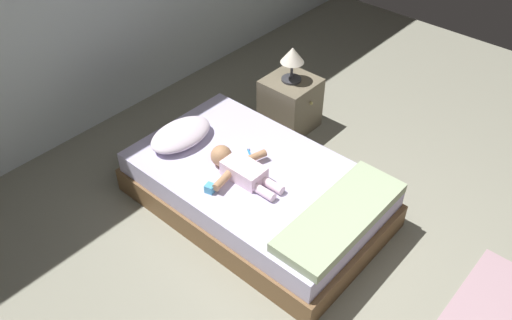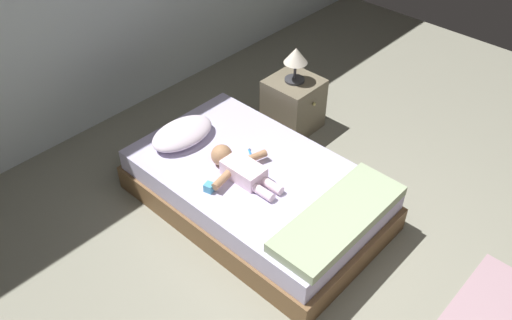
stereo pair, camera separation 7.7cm
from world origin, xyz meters
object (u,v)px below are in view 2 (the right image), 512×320
(baby, at_px, (239,168))
(toothbrush, at_px, (250,153))
(pillow, at_px, (182,133))
(lamp, at_px, (296,58))
(toy_block, at_px, (209,187))
(bed, at_px, (256,189))
(nightstand, at_px, (293,104))

(baby, distance_m, toothbrush, 0.25)
(pillow, xyz_separation_m, baby, (0.01, -0.60, -0.00))
(toothbrush, height_order, lamp, lamp)
(pillow, relative_size, baby, 0.86)
(toy_block, bearing_deg, toothbrush, 7.93)
(bed, relative_size, pillow, 3.57)
(toy_block, bearing_deg, bed, -13.76)
(baby, distance_m, toy_block, 0.27)
(toy_block, bearing_deg, baby, -6.48)
(toothbrush, bearing_deg, bed, -123.73)
(toothbrush, bearing_deg, nightstand, 19.22)
(bed, distance_m, baby, 0.29)
(bed, bearing_deg, nightstand, 25.27)
(pillow, relative_size, toothbrush, 4.28)
(baby, bearing_deg, pillow, 90.97)
(bed, xyz_separation_m, toothbrush, (0.11, 0.16, 0.20))
(lamp, bearing_deg, pillow, 170.01)
(pillow, xyz_separation_m, lamp, (1.12, -0.20, 0.27))
(lamp, bearing_deg, toy_block, -164.63)
(pillow, bearing_deg, nightstand, -10.00)
(bed, bearing_deg, lamp, 25.28)
(pillow, distance_m, baby, 0.60)
(pillow, distance_m, nightstand, 1.15)
(toothbrush, distance_m, nightstand, 0.95)
(lamp, bearing_deg, baby, -159.83)
(nightstand, xyz_separation_m, toy_block, (-1.37, -0.38, 0.16))
(pillow, height_order, lamp, lamp)
(pillow, height_order, toy_block, pillow)
(baby, xyz_separation_m, toothbrush, (0.22, 0.10, -0.05))
(toothbrush, height_order, nightstand, nightstand)
(toothbrush, bearing_deg, pillow, 114.48)
(bed, xyz_separation_m, baby, (-0.11, 0.06, 0.25))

